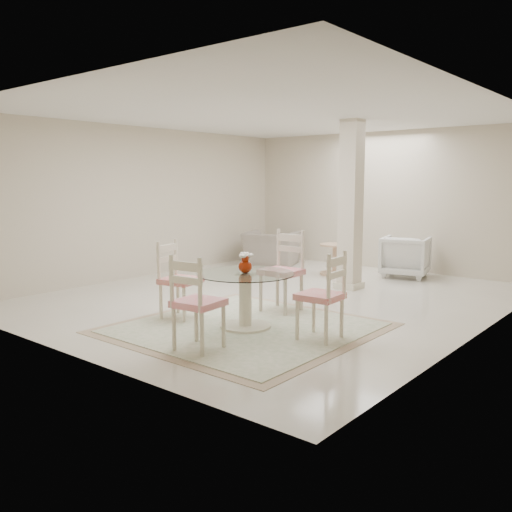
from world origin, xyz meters
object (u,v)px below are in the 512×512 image
Objects in this scene: recliner_taupe at (271,248)px; dining_chair_west at (176,274)px; dining_chair_north at (285,265)px; armchair_white at (405,257)px; red_vase at (245,263)px; dining_table at (245,300)px; dining_chair_south at (194,296)px; column at (351,205)px; side_table at (334,261)px; dining_chair_east at (326,289)px.

dining_chair_west is at bearing 92.45° from recliner_taupe.
dining_chair_north is 1.09× the size of dining_chair_west.
dining_chair_west is (-0.83, -1.19, -0.05)m from dining_chair_north.
dining_chair_north is 1.46× the size of armchair_white.
dining_chair_west is at bearing -169.77° from red_vase.
dining_table is 4.50m from armchair_white.
red_vase is 0.22× the size of dining_chair_south.
dining_chair_north is 1.08× the size of dining_chair_south.
dining_chair_north reaches higher than dining_chair_south.
dining_table is 0.45m from red_vase.
dining_chair_south is at bearing -80.07° from red_vase.
armchair_white is (-0.18, 5.50, -0.21)m from dining_chair_south.
column is at bearing 95.27° from red_vase.
dining_chair_south reaches higher than side_table.
recliner_taupe is (-3.81, 3.93, -0.24)m from dining_chair_east.
red_vase is at bearing -73.83° from side_table.
red_vase is at bearing -82.93° from dining_chair_north.
armchair_white is at bearing 84.71° from dining_chair_north.
dining_chair_north reaches higher than red_vase.
dining_chair_north reaches higher than recliner_taupe.
armchair_white is at bearing 90.10° from dining_table.
column is 2.97m from recliner_taupe.
dining_chair_east is 4.27m from side_table.
dining_table is 4.97m from recliner_taupe.
dining_table is at bearing -73.84° from side_table.
armchair_white is (0.26, 1.58, -0.98)m from column.
column reaches higher than dining_chair_west.
dining_chair_west is at bearing -83.49° from dining_chair_east.
dining_chair_west is at bearing -41.85° from dining_chair_south.
dining_table is 1.04× the size of dining_chair_south.
armchair_white is 1.28m from side_table.
recliner_taupe is (-2.98, 5.11, -0.24)m from dining_chair_south.
column is 1.87m from armchair_white.
dining_chair_north is at bearing -45.88° from dining_chair_west.
armchair_white is at bearing 80.59° from column.
dining_chair_south is 5.51m from armchair_white.
dining_chair_north is at bearing -87.13° from dining_chair_south.
dining_table is at bearing -82.97° from dining_chair_north.
recliner_taupe reaches higher than dining_table.
red_vase is at bearing -90.75° from dining_chair_west.
side_table is (-0.85, 0.95, -1.08)m from column.
dining_chair_south is at bearing -80.03° from dining_table.
armchair_white is 1.42× the size of side_table.
red_vase is 1.04m from dining_chair_west.
dining_chair_east reaches higher than armchair_white.
red_vase reaches higher than recliner_taupe.
column is 2.04m from dining_chair_north.
red_vase is at bearing 104.03° from recliner_taupe.
column is at bearing -24.32° from dining_chair_west.
dining_table is 1.11× the size of recliner_taupe.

